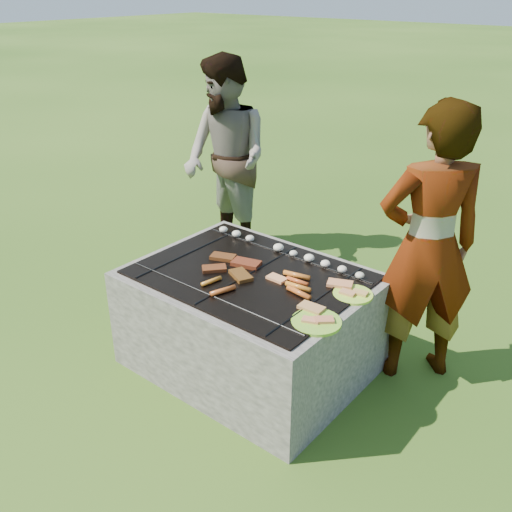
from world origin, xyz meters
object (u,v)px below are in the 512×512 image
(plate_far, at_px, (353,294))
(bystander, at_px, (226,160))
(plate_near, at_px, (317,322))
(fire_pit, at_px, (251,324))
(cook, at_px, (428,248))

(plate_far, height_order, bystander, bystander)
(plate_far, height_order, plate_near, plate_near)
(bystander, bearing_deg, fire_pit, -27.80)
(plate_far, xyz_separation_m, cook, (0.21, 0.40, 0.18))
(plate_far, bearing_deg, bystander, 151.43)
(fire_pit, xyz_separation_m, plate_far, (0.56, 0.16, 0.33))
(cook, bearing_deg, plate_far, 17.23)
(fire_pit, height_order, plate_far, plate_far)
(fire_pit, relative_size, plate_far, 4.79)
(plate_near, distance_m, bystander, 2.15)
(fire_pit, bearing_deg, bystander, 136.56)
(plate_near, height_order, bystander, bystander)
(fire_pit, relative_size, plate_near, 4.64)
(cook, bearing_deg, fire_pit, -9.33)
(plate_far, relative_size, bystander, 0.17)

